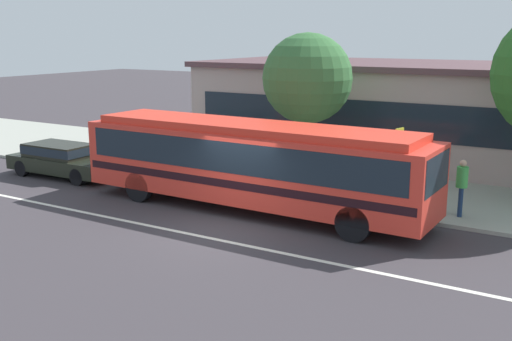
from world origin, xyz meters
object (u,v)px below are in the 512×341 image
Objects in this scene: sedan_behind_bus at (62,158)px; pedestrian_waiting_near_sign at (462,183)px; bus_stop_sign at (398,159)px; street_tree_near_stop at (307,79)px; transit_bus at (251,160)px.

pedestrian_waiting_near_sign is at bearing 8.27° from sedan_behind_bus.
sedan_behind_bus is at bearing -172.74° from bus_stop_sign.
street_tree_near_stop is (8.65, 4.01, 3.16)m from sedan_behind_bus.
street_tree_near_stop reaches higher than pedestrian_waiting_near_sign.
transit_bus is 6.77× the size of pedestrian_waiting_near_sign.
sedan_behind_bus is 0.85× the size of street_tree_near_stop.
bus_stop_sign is at bearing 7.26° from sedan_behind_bus.
bus_stop_sign is at bearing 24.35° from transit_bus.
transit_bus is 4.52m from bus_stop_sign.
street_tree_near_stop is at bearing 151.01° from bus_stop_sign.
street_tree_near_stop reaches higher than transit_bus.
transit_bus is 6.40m from pedestrian_waiting_near_sign.
transit_bus reaches higher than sedan_behind_bus.
pedestrian_waiting_near_sign is 1.99m from bus_stop_sign.
sedan_behind_bus is at bearing -171.73° from pedestrian_waiting_near_sign.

